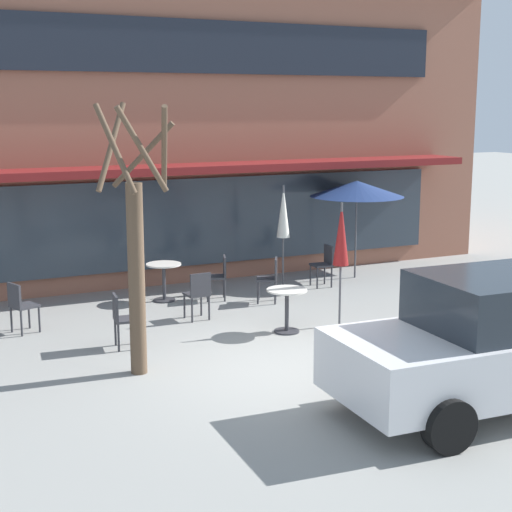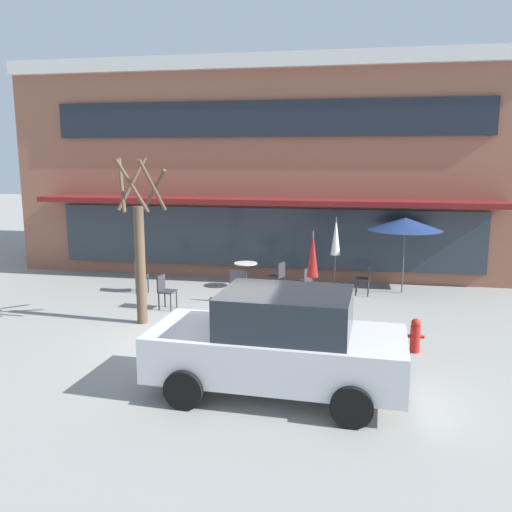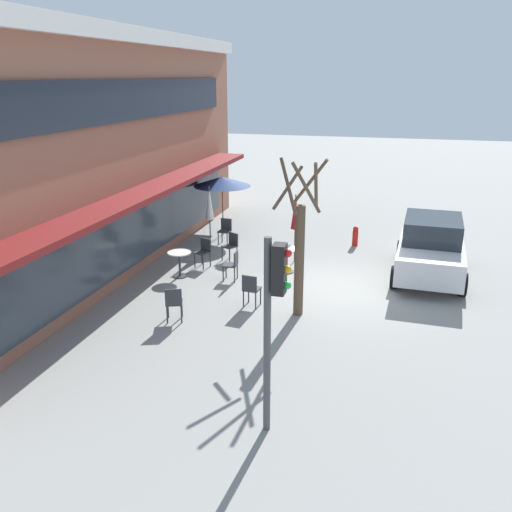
# 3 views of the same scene
# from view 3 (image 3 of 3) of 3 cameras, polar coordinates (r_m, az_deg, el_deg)

# --- Properties ---
(ground_plane) EXTENTS (80.00, 80.00, 0.00)m
(ground_plane) POSITION_cam_3_polar(r_m,az_deg,el_deg) (15.50, 8.58, -3.33)
(ground_plane) COLOR gray
(building_facade) EXTENTS (17.04, 9.10, 7.02)m
(building_facade) POSITION_cam_3_polar(r_m,az_deg,el_deg) (18.50, -23.63, 10.16)
(building_facade) COLOR #935B47
(building_facade) RESTS_ON ground
(cafe_table_near_wall) EXTENTS (0.70, 0.70, 0.76)m
(cafe_table_near_wall) POSITION_cam_3_polar(r_m,az_deg,el_deg) (16.18, -8.06, -0.42)
(cafe_table_near_wall) COLOR #333338
(cafe_table_near_wall) RESTS_ON ground
(cafe_table_streetside) EXTENTS (0.70, 0.70, 0.76)m
(cafe_table_streetside) POSITION_cam_3_polar(r_m,az_deg,el_deg) (16.40, 3.26, 0.00)
(cafe_table_streetside) COLOR #333338
(cafe_table_streetside) RESTS_ON ground
(patio_umbrella_green_folded) EXTENTS (0.28, 0.28, 2.20)m
(patio_umbrella_green_folded) POSITION_cam_3_polar(r_m,az_deg,el_deg) (18.26, -4.92, 5.51)
(patio_umbrella_green_folded) COLOR #4C4C51
(patio_umbrella_green_folded) RESTS_ON ground
(patio_umbrella_cream_folded) EXTENTS (0.28, 0.28, 2.20)m
(patio_umbrella_cream_folded) POSITION_cam_3_polar(r_m,az_deg,el_deg) (17.07, 4.18, 4.61)
(patio_umbrella_cream_folded) COLOR #4C4C51
(patio_umbrella_cream_folded) RESTS_ON ground
(patio_umbrella_corner_open) EXTENTS (2.10, 2.10, 2.20)m
(patio_umbrella_corner_open) POSITION_cam_3_polar(r_m,az_deg,el_deg) (20.03, -3.58, 7.85)
(patio_umbrella_corner_open) COLOR #4C4C51
(patio_umbrella_corner_open) RESTS_ON ground
(cafe_chair_0) EXTENTS (0.43, 0.43, 0.89)m
(cafe_chair_0) POSITION_cam_3_polar(r_m,az_deg,el_deg) (15.73, -2.47, -0.77)
(cafe_chair_0) COLOR #333338
(cafe_chair_0) RESTS_ON ground
(cafe_chair_1) EXTENTS (0.51, 0.51, 0.89)m
(cafe_chair_1) POSITION_cam_3_polar(r_m,az_deg,el_deg) (16.96, -5.51, 0.60)
(cafe_chair_1) COLOR #333338
(cafe_chair_1) RESTS_ON ground
(cafe_chair_2) EXTENTS (0.44, 0.44, 0.89)m
(cafe_chair_2) POSITION_cam_3_polar(r_m,az_deg,el_deg) (13.92, -0.54, -3.38)
(cafe_chair_2) COLOR #333338
(cafe_chair_2) RESTS_ON ground
(cafe_chair_3) EXTENTS (0.54, 0.54, 0.89)m
(cafe_chair_3) POSITION_cam_3_polar(r_m,az_deg,el_deg) (17.51, -2.63, 1.25)
(cafe_chair_3) COLOR #333338
(cafe_chair_3) RESTS_ON ground
(cafe_chair_4) EXTENTS (0.43, 0.43, 0.89)m
(cafe_chair_4) POSITION_cam_3_polar(r_m,az_deg,el_deg) (19.25, -3.26, 2.84)
(cafe_chair_4) COLOR #333338
(cafe_chair_4) RESTS_ON ground
(cafe_chair_5) EXTENTS (0.51, 0.51, 0.89)m
(cafe_chair_5) POSITION_cam_3_polar(r_m,az_deg,el_deg) (13.24, -8.64, -4.77)
(cafe_chair_5) COLOR #333338
(cafe_chair_5) RESTS_ON ground
(parked_sedan) EXTENTS (4.27, 2.16, 1.76)m
(parked_sedan) POSITION_cam_3_polar(r_m,az_deg,el_deg) (16.80, 17.92, 0.87)
(parked_sedan) COLOR silver
(parked_sedan) RESTS_ON ground
(street_tree) EXTENTS (1.23, 1.27, 3.90)m
(street_tree) POSITION_cam_3_polar(r_m,az_deg,el_deg) (13.12, 4.63, 1.07)
(street_tree) COLOR brown
(street_tree) RESTS_ON ground
(traffic_light_pole) EXTENTS (0.26, 0.43, 3.40)m
(traffic_light_pole) POSITION_cam_3_polar(r_m,az_deg,el_deg) (8.50, 1.86, -5.19)
(traffic_light_pole) COLOR #47474C
(traffic_light_pole) RESTS_ON ground
(fire_hydrant) EXTENTS (0.36, 0.20, 0.71)m
(fire_hydrant) POSITION_cam_3_polar(r_m,az_deg,el_deg) (19.32, 10.41, 2.09)
(fire_hydrant) COLOR red
(fire_hydrant) RESTS_ON ground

